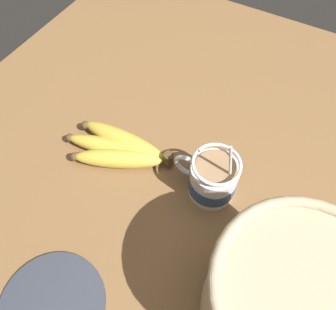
{
  "coord_description": "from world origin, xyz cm",
  "views": [
    {
      "loc": [
        -8.85,
        28.92,
        60.45
      ],
      "look_at": [
        7.59,
        -0.6,
        8.31
      ],
      "focal_mm": 35.0,
      "sensor_mm": 36.0,
      "label": 1
    }
  ],
  "objects_px": {
    "woven_basket": "(290,302)",
    "coffee_mug": "(213,177)",
    "small_plate": "(52,306)",
    "banana_bunch": "(120,149)"
  },
  "relations": [
    {
      "from": "coffee_mug",
      "to": "banana_bunch",
      "type": "distance_m",
      "value": 0.2
    },
    {
      "from": "woven_basket",
      "to": "small_plate",
      "type": "distance_m",
      "value": 0.36
    },
    {
      "from": "coffee_mug",
      "to": "small_plate",
      "type": "bearing_deg",
      "value": 67.34
    },
    {
      "from": "small_plate",
      "to": "banana_bunch",
      "type": "bearing_deg",
      "value": -77.35
    },
    {
      "from": "woven_basket",
      "to": "small_plate",
      "type": "xyz_separation_m",
      "value": [
        0.31,
        0.16,
        -0.09
      ]
    },
    {
      "from": "coffee_mug",
      "to": "small_plate",
      "type": "height_order",
      "value": "coffee_mug"
    },
    {
      "from": "woven_basket",
      "to": "coffee_mug",
      "type": "bearing_deg",
      "value": -40.77
    },
    {
      "from": "banana_bunch",
      "to": "small_plate",
      "type": "height_order",
      "value": "banana_bunch"
    },
    {
      "from": "coffee_mug",
      "to": "banana_bunch",
      "type": "xyz_separation_m",
      "value": [
        0.2,
        0.02,
        -0.02
      ]
    },
    {
      "from": "coffee_mug",
      "to": "banana_bunch",
      "type": "relative_size",
      "value": 0.7
    }
  ]
}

